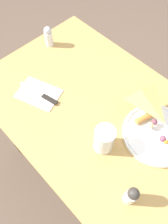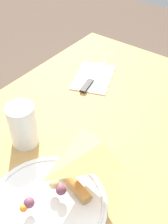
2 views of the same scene
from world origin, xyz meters
The scene contains 5 objects.
dining_table centered at (0.00, 0.00, 0.65)m, with size 1.13×0.66×0.78m.
plate_pizza centered at (-0.17, -0.08, 0.79)m, with size 0.26×0.26×0.05m.
milk_glass centered at (-0.06, 0.10, 0.83)m, with size 0.07×0.07×0.12m.
napkin_folded centered at (0.28, 0.13, 0.78)m, with size 0.20×0.17×0.00m.
butter_knife centered at (0.28, 0.12, 0.79)m, with size 0.20×0.06×0.01m.
Camera 2 is at (-0.38, -0.33, 1.33)m, focal length 45.00 mm.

